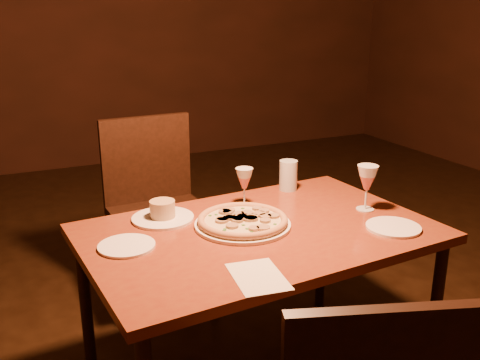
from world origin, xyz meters
name	(u,v)px	position (x,y,z in m)	size (l,w,h in m)	color
floor	(308,355)	(0.00, 0.00, 0.00)	(7.00, 7.00, 0.00)	black
back_wall	(111,4)	(0.00, 3.50, 1.50)	(6.00, 0.04, 3.00)	#3E1D13
dining_table	(259,244)	(-0.28, -0.07, 0.62)	(1.32, 0.90, 0.68)	brown
chair_far	(157,204)	(-0.44, 0.73, 0.54)	(0.48, 0.48, 0.95)	black
pizza_plate	(243,221)	(-0.33, -0.02, 0.70)	(0.36, 0.36, 0.04)	white
ramekin_saucer	(163,213)	(-0.58, 0.17, 0.70)	(0.24, 0.24, 0.08)	white
wine_glass_far	(244,187)	(-0.23, 0.18, 0.76)	(0.07, 0.07, 0.16)	#C75D53
wine_glass_right	(367,188)	(0.20, -0.07, 0.77)	(0.08, 0.08, 0.19)	#C75D53
water_tumbler	(288,175)	(0.04, 0.28, 0.75)	(0.08, 0.08, 0.13)	#AFBABF
side_plate_left	(127,246)	(-0.77, -0.02, 0.68)	(0.19, 0.19, 0.01)	white
side_plate_near	(393,227)	(0.17, -0.28, 0.68)	(0.20, 0.20, 0.01)	white
menu_card	(258,277)	(-0.46, -0.40, 0.68)	(0.15, 0.22, 0.00)	silver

